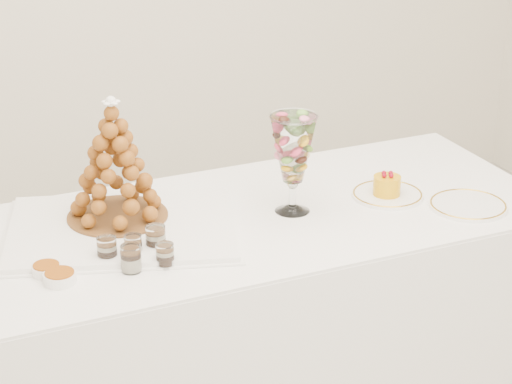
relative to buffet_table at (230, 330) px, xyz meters
name	(u,v)px	position (x,y,z in m)	size (l,w,h in m)	color
buffet_table	(230,330)	(0.00, 0.00, 0.00)	(2.06, 0.84, 0.78)	white
lace_tray	(121,229)	(-0.33, 0.06, 0.40)	(0.67, 0.50, 0.02)	white
macaron_vase	(293,150)	(0.21, -0.02, 0.59)	(0.14, 0.14, 0.31)	white
cake_plate	(387,195)	(0.54, -0.04, 0.40)	(0.23, 0.23, 0.01)	white
spare_plate	(468,205)	(0.73, -0.22, 0.39)	(0.25, 0.25, 0.01)	white
verrine_a	(107,250)	(-0.42, -0.12, 0.43)	(0.06, 0.06, 0.08)	white
verrine_b	(133,247)	(-0.34, -0.12, 0.42)	(0.05, 0.05, 0.07)	white
verrine_c	(156,239)	(-0.27, -0.11, 0.43)	(0.06, 0.06, 0.08)	white
verrine_d	(131,258)	(-0.38, -0.19, 0.43)	(0.06, 0.06, 0.08)	white
verrine_e	(165,255)	(-0.28, -0.21, 0.42)	(0.05, 0.05, 0.07)	white
ramekin_back	(46,270)	(-0.59, -0.11, 0.40)	(0.08, 0.08, 0.03)	white
ramekin_front	(60,278)	(-0.57, -0.18, 0.40)	(0.09, 0.09, 0.03)	white
croquembouche	(114,160)	(-0.32, 0.12, 0.60)	(0.31, 0.31, 0.38)	brown
mousse_cake	(387,185)	(0.53, -0.05, 0.43)	(0.09, 0.09, 0.08)	#EAA50A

